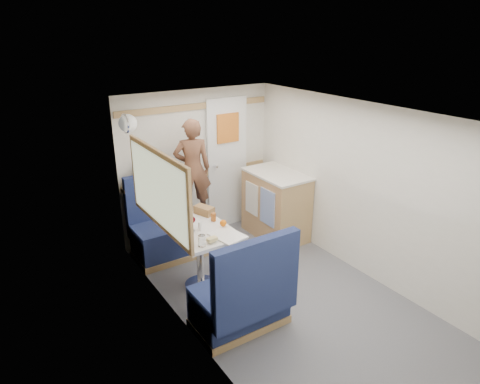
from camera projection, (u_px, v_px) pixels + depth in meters
floor at (303, 312)px, 4.39m from camera, size 4.50×4.50×0.00m
ceiling at (315, 119)px, 3.67m from camera, size 4.50×4.50×0.00m
wall_back at (198, 164)px, 5.79m from camera, size 2.20×0.02×2.00m
wall_left at (206, 256)px, 3.47m from camera, size 0.02×4.50×2.00m
wall_right at (386, 200)px, 4.59m from camera, size 0.02×4.50×2.00m
oak_trim_low at (199, 175)px, 5.83m from camera, size 2.15×0.02×0.08m
oak_trim_high at (196, 106)px, 5.49m from camera, size 2.15×0.02×0.08m
side_window at (158, 190)px, 4.17m from camera, size 0.04×1.30×0.72m
rear_door at (227, 161)px, 6.00m from camera, size 0.62×0.12×1.86m
dinette_table at (199, 241)px, 4.64m from camera, size 0.62×0.92×0.72m
bench_far at (168, 233)px, 5.41m from camera, size 0.90×0.59×1.05m
bench_near at (243, 302)px, 4.06m from camera, size 0.90×0.59×1.05m
ledge at (157, 184)px, 5.40m from camera, size 0.90×0.14×0.04m
dome_light at (128, 123)px, 4.68m from camera, size 0.20×0.20×0.20m
galley_counter at (276, 204)px, 5.85m from camera, size 0.57×0.92×0.92m
person at (192, 169)px, 5.33m from camera, size 0.54×0.44×1.27m
duffel_bag at (159, 173)px, 5.37m from camera, size 0.53×0.30×0.24m
tray at (227, 236)px, 4.40m from camera, size 0.33×0.39×0.02m
orange_fruit at (223, 223)px, 4.57m from camera, size 0.07×0.07×0.07m
cheese_block at (212, 239)px, 4.27m from camera, size 0.11×0.07×0.04m
wine_glass at (192, 220)px, 4.48m from camera, size 0.08×0.08×0.17m
tumbler_left at (202, 241)px, 4.19m from camera, size 0.07×0.07×0.12m
tumbler_mid at (188, 220)px, 4.64m from camera, size 0.07×0.07×0.12m
beer_glass at (213, 217)px, 4.74m from camera, size 0.06×0.06×0.09m
pepper_grinder at (190, 222)px, 4.60m from camera, size 0.04×0.04×0.10m
salt_grinder at (200, 226)px, 4.52m from camera, size 0.04×0.04×0.10m
bread_loaf at (204, 210)px, 4.91m from camera, size 0.19×0.26×0.09m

